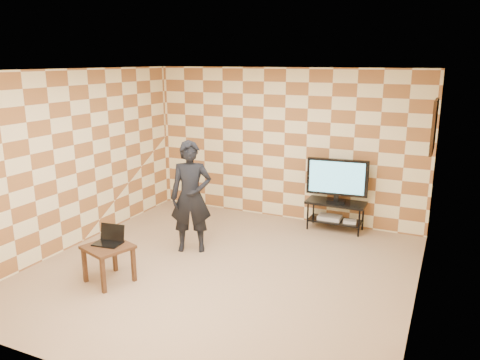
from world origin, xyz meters
name	(u,v)px	position (x,y,z in m)	size (l,w,h in m)	color
floor	(222,270)	(0.00, 0.00, 0.00)	(5.00, 5.00, 0.00)	tan
wall_back	(284,145)	(0.00, 2.50, 1.35)	(5.00, 0.02, 2.70)	#FDEFBA
wall_front	(86,241)	(0.00, -2.50, 1.35)	(5.00, 0.02, 2.70)	#FDEFBA
wall_left	(75,159)	(-2.50, 0.00, 1.35)	(0.02, 5.00, 2.70)	#FDEFBA
wall_right	(424,198)	(2.50, 0.00, 1.35)	(0.02, 5.00, 2.70)	#FDEFBA
ceiling	(220,70)	(0.00, 0.00, 2.70)	(5.00, 5.00, 0.02)	white
wall_art	(434,126)	(2.47, 1.55, 1.95)	(0.04, 0.72, 0.72)	black
tv_stand	(336,209)	(1.04, 2.24, 0.37)	(0.99, 0.44, 0.50)	black
tv	(337,178)	(1.04, 2.23, 0.91)	(1.01, 0.22, 0.74)	black
dvd_player	(330,217)	(0.94, 2.24, 0.20)	(0.38, 0.27, 0.06)	silver
game_console	(350,222)	(1.29, 2.19, 0.20)	(0.21, 0.15, 0.05)	silver
side_table	(108,252)	(-1.19, -0.91, 0.41)	(0.68, 0.68, 0.50)	#381F0F
laptop	(110,239)	(-1.22, -0.82, 0.55)	(0.38, 0.32, 0.23)	black
person	(191,197)	(-0.74, 0.46, 0.84)	(0.62, 0.40, 1.69)	black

